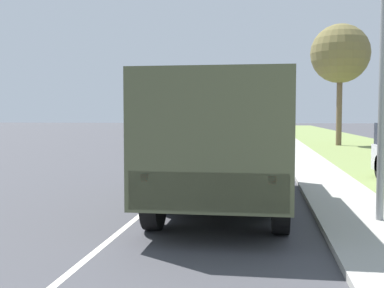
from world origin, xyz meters
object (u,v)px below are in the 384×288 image
Objects in this scene: car_second_ahead at (195,136)px; car_third_ahead at (255,128)px; lamp_post at (372,11)px; car_nearest_ahead at (242,142)px; military_truck at (226,136)px.

car_third_ahead reaches higher than car_second_ahead.
car_second_ahead is 0.66× the size of lamp_post.
lamp_post is (6.65, -23.97, 3.42)m from car_second_ahead.
lamp_post is at bearing -79.04° from car_nearest_ahead.
military_truck is 22.84m from car_second_ahead.
military_truck is 4.00m from lamp_post.
car_second_ahead is at bearing -103.27° from car_third_ahead.
lamp_post reaches higher than military_truck.
car_third_ahead is 40.71m from lamp_post.
military_truck is 1.19× the size of lamp_post.
military_truck is at bearing 152.38° from lamp_post.
car_third_ahead is (3.89, 16.51, 0.15)m from car_second_ahead.
car_second_ahead is (-3.84, 22.50, -1.00)m from military_truck.
military_truck is at bearing -80.32° from car_second_ahead.
car_nearest_ahead reaches higher than car_second_ahead.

